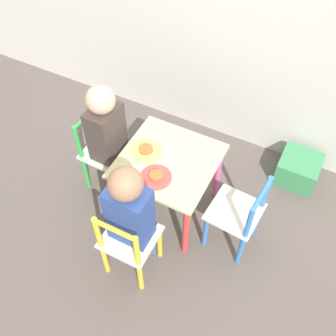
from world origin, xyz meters
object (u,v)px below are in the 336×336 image
object	(u,v)px
plate_front	(156,177)
child_left	(109,133)
chair_green	(104,153)
child_front	(132,212)
kids_table	(168,169)
storage_bin	(298,169)
chair_blue	(238,216)
plate_left	(146,150)
chair_yellow	(129,243)

from	to	relation	value
plate_front	child_left	bearing A→B (deg)	158.82
chair_green	child_front	size ratio (longest dim) A/B	0.68
kids_table	child_left	world-z (taller)	child_left
child_front	storage_bin	world-z (taller)	child_front
chair_blue	storage_bin	world-z (taller)	chair_blue
chair_green	chair_blue	bearing A→B (deg)	-91.25
plate_left	chair_blue	bearing A→B (deg)	-3.46
chair_yellow	plate_front	bearing A→B (deg)	-89.93
plate_front	storage_bin	distance (m)	1.02
chair_yellow	kids_table	bearing A→B (deg)	-90.00
child_front	kids_table	bearing A→B (deg)	-90.00
chair_green	plate_front	world-z (taller)	chair_green
chair_green	child_left	bearing A→B (deg)	-90.00
child_left	plate_left	xyz separation A→B (m)	(0.24, -0.01, -0.01)
chair_yellow	storage_bin	world-z (taller)	chair_yellow
chair_yellow	child_left	distance (m)	0.62
child_front	chair_green	bearing A→B (deg)	-42.00
chair_green	storage_bin	distance (m)	1.22
chair_blue	storage_bin	size ratio (longest dim) A/B	2.17
kids_table	plate_front	world-z (taller)	plate_front
kids_table	storage_bin	distance (m)	0.90
kids_table	child_front	bearing A→B (deg)	-89.84
chair_yellow	chair_green	world-z (taller)	same
kids_table	chair_yellow	bearing A→B (deg)	-89.84
child_front	plate_front	distance (m)	0.24
child_front	child_left	xyz separation A→B (m)	(-0.38, 0.39, -0.01)
chair_blue	plate_front	world-z (taller)	chair_blue
plate_front	plate_left	xyz separation A→B (m)	(-0.13, 0.13, 0.00)
plate_left	chair_green	bearing A→B (deg)	177.12
kids_table	chair_blue	world-z (taller)	chair_blue
kids_table	storage_bin	xyz separation A→B (m)	(0.63, 0.57, -0.28)
child_front	storage_bin	size ratio (longest dim) A/B	3.21
child_front	plate_front	size ratio (longest dim) A/B	4.86
kids_table	chair_green	bearing A→B (deg)	177.99
chair_green	plate_front	size ratio (longest dim) A/B	3.29
kids_table	chair_yellow	distance (m)	0.45
plate_left	plate_front	bearing A→B (deg)	-45.00
child_left	chair_yellow	bearing A→B (deg)	-138.03
chair_green	child_front	xyz separation A→B (m)	(0.44, -0.39, 0.20)
child_left	storage_bin	bearing A→B (deg)	-58.98
chair_green	storage_bin	bearing A→B (deg)	-60.47
plate_front	plate_left	bearing A→B (deg)	135.00
chair_yellow	chair_green	distance (m)	0.63
chair_green	chair_blue	distance (m)	0.87
chair_yellow	plate_left	bearing A→B (deg)	-73.14
plate_left	storage_bin	bearing A→B (deg)	36.80
kids_table	plate_left	world-z (taller)	plate_left
chair_yellow	child_front	bearing A→B (deg)	-90.00
plate_front	storage_bin	world-z (taller)	plate_front
plate_left	storage_bin	world-z (taller)	plate_left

